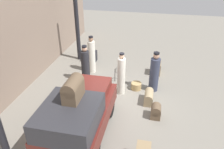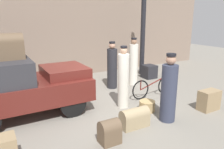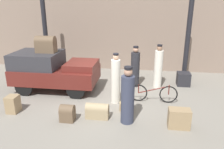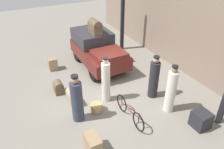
# 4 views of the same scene
# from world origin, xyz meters

# --- Properties ---
(ground_plane) EXTENTS (30.00, 30.00, 0.00)m
(ground_plane) POSITION_xyz_m (0.00, 0.00, 0.00)
(ground_plane) COLOR gray
(station_building_facade) EXTENTS (16.00, 0.15, 4.50)m
(station_building_facade) POSITION_xyz_m (0.00, 4.08, 2.25)
(station_building_facade) COLOR gray
(station_building_facade) RESTS_ON ground
(canopy_pillar_left) EXTENTS (0.22, 0.22, 3.61)m
(canopy_pillar_left) POSITION_xyz_m (-3.43, 2.72, 1.81)
(canopy_pillar_left) COLOR black
(canopy_pillar_left) RESTS_ON ground
(canopy_pillar_right) EXTENTS (0.22, 0.22, 3.61)m
(canopy_pillar_right) POSITION_xyz_m (3.27, 2.72, 1.81)
(canopy_pillar_right) COLOR black
(canopy_pillar_right) RESTS_ON ground
(truck) EXTENTS (3.38, 1.74, 1.58)m
(truck) POSITION_xyz_m (-2.35, 0.74, 0.88)
(truck) COLOR black
(truck) RESTS_ON ground
(bicycle) EXTENTS (1.74, 0.04, 0.69)m
(bicycle) POSITION_xyz_m (1.75, 0.07, 0.34)
(bicycle) COLOR black
(bicycle) RESTS_ON ground
(wicker_basket) EXTENTS (0.45, 0.45, 0.30)m
(wicker_basket) POSITION_xyz_m (0.82, -0.76, 0.15)
(wicker_basket) COLOR tan
(wicker_basket) RESTS_ON ground
(porter_with_bicycle) EXTENTS (0.35, 0.35, 1.86)m
(porter_with_bicycle) POSITION_xyz_m (1.98, 1.59, 0.86)
(porter_with_bicycle) COLOR silver
(porter_with_bicycle) RESTS_ON ground
(conductor_in_dark_uniform) EXTENTS (0.33, 0.33, 1.84)m
(conductor_in_dark_uniform) POSITION_xyz_m (0.38, -0.15, 0.86)
(conductor_in_dark_uniform) COLOR silver
(conductor_in_dark_uniform) RESTS_ON ground
(porter_lifting_near_truck) EXTENTS (0.38, 0.38, 1.77)m
(porter_lifting_near_truck) POSITION_xyz_m (1.01, 1.60, 0.81)
(porter_lifting_near_truck) COLOR #232328
(porter_lifting_near_truck) RESTS_ON ground
(porter_standing_middle) EXTENTS (0.40, 0.40, 1.78)m
(porter_standing_middle) POSITION_xyz_m (0.90, -1.48, 0.81)
(porter_standing_middle) COLOR #33384C
(porter_standing_middle) RESTS_ON ground
(trunk_wicker_pale) EXTENTS (0.62, 0.36, 0.59)m
(trunk_wicker_pale) POSITION_xyz_m (2.42, -1.58, 0.29)
(trunk_wicker_pale) COLOR #937A56
(trunk_wicker_pale) RESTS_ON ground
(suitcase_small_leather) EXTENTS (0.54, 0.54, 0.58)m
(suitcase_small_leather) POSITION_xyz_m (3.12, 1.99, 0.29)
(suitcase_small_leather) COLOR #232328
(suitcase_small_leather) RESTS_ON ground
(trunk_barrel_dark) EXTENTS (0.72, 0.34, 0.49)m
(trunk_barrel_dark) POSITION_xyz_m (-0.05, -1.35, 0.24)
(trunk_barrel_dark) COLOR #9E8966
(trunk_barrel_dark) RESTS_ON ground
(trunk_large_brown) EXTENTS (0.36, 0.40, 0.58)m
(trunk_large_brown) POSITION_xyz_m (-2.91, -1.37, 0.29)
(trunk_large_brown) COLOR #937A56
(trunk_large_brown) RESTS_ON ground
(suitcase_tan_flat) EXTENTS (0.43, 0.35, 0.53)m
(suitcase_tan_flat) POSITION_xyz_m (-0.93, -1.66, 0.27)
(suitcase_tan_flat) COLOR brown
(suitcase_tan_flat) RESTS_ON ground
(trunk_on_truck_roof) EXTENTS (0.78, 0.42, 0.67)m
(trunk_on_truck_roof) POSITION_xyz_m (-2.54, 0.74, 1.92)
(trunk_on_truck_roof) COLOR brown
(trunk_on_truck_roof) RESTS_ON truck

